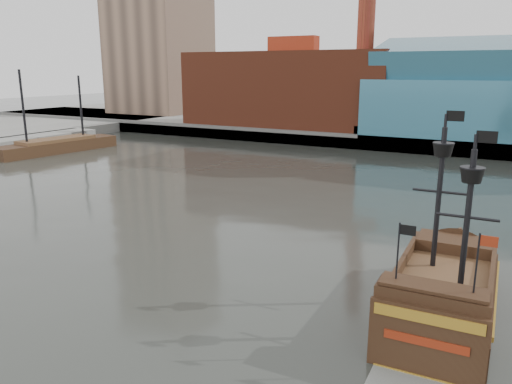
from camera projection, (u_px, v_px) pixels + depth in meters
The scene contains 6 objects.
ground at pixel (142, 290), 31.86m from camera, with size 400.00×400.00×0.00m, color #262823.
promenade_far at pixel (420, 128), 110.28m from camera, with size 220.00×60.00×2.00m, color slate.
seawall at pixel (387, 144), 84.98m from camera, with size 220.00×1.00×2.60m, color #4C4C49.
skyline at pixel (450, 11), 95.87m from camera, with size 149.00×45.00×62.00m.
pirate_ship at pixel (442, 299), 28.04m from camera, with size 5.64×16.62×12.34m.
docked_vessel at pixel (57, 147), 84.27m from camera, with size 7.40×21.48×14.31m.
Camera 1 is at (20.37, -22.45, 13.73)m, focal length 35.00 mm.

